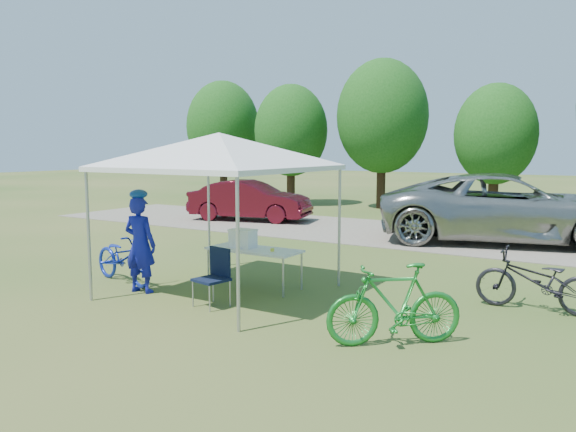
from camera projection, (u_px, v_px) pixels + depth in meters
name	position (u px, v px, depth m)	size (l,w,h in m)	color
ground	(221.00, 293.00, 9.64)	(100.00, 100.00, 0.00)	#2D5119
gravel_strip	(393.00, 233.00, 16.39)	(24.00, 5.00, 0.02)	gray
canopy	(219.00, 137.00, 9.32)	(4.53, 4.53, 3.00)	#A5A5AA
treeline	(447.00, 120.00, 21.22)	(24.89, 4.28, 6.30)	#382314
folding_table	(254.00, 251.00, 9.96)	(1.70, 0.71, 0.70)	white
folding_chair	(216.00, 272.00, 8.83)	(0.54, 0.56, 0.91)	black
cooler	(243.00, 238.00, 10.06)	(0.46, 0.31, 0.33)	white
ice_cream_cup	(272.00, 250.00, 9.69)	(0.07, 0.07, 0.05)	yellow
cyclist	(140.00, 245.00, 9.60)	(0.61, 0.40, 1.66)	#121796
bike_blue	(124.00, 258.00, 10.32)	(0.62, 1.77, 0.93)	#1226A3
bike_green	(394.00, 304.00, 7.03)	(0.49, 1.74, 1.05)	#1C7E2A
bike_dark	(537.00, 281.00, 8.49)	(0.63, 1.80, 0.94)	black
minivan	(507.00, 208.00, 14.65)	(2.98, 6.47, 1.80)	#9B9C98
sedan	(250.00, 200.00, 19.18)	(1.44, 4.14, 1.36)	#4F0D18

